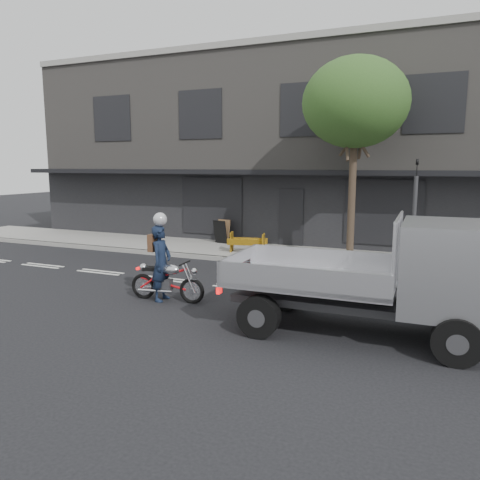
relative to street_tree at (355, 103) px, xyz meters
name	(u,v)px	position (x,y,z in m)	size (l,w,h in m)	color
ground	(241,288)	(-2.20, -4.20, -5.28)	(80.00, 80.00, 0.00)	black
sidewalk	(291,255)	(-2.20, 0.50, -5.20)	(32.00, 3.20, 0.15)	gray
kerb	(277,263)	(-2.20, -1.10, -5.20)	(32.00, 0.20, 0.15)	gray
building_main	(332,151)	(-2.20, 7.10, -1.28)	(26.00, 10.00, 8.00)	slate
street_tree	(355,103)	(0.00, 0.00, 0.00)	(3.40, 3.40, 6.74)	#382B21
traffic_light_pole	(414,222)	(2.00, -0.85, -3.63)	(0.12, 0.12, 3.50)	#2D2D30
motorcycle	(167,280)	(-3.40, -6.06, -4.75)	(1.99, 0.58, 1.02)	black
rider	(161,263)	(-3.55, -6.06, -4.34)	(0.68, 0.45, 1.87)	#121C32
flatbed_ute	(426,271)	(2.52, -6.50, -3.90)	(5.25, 2.25, 2.41)	black
construction_barrier	(245,243)	(-3.71, -0.22, -4.75)	(1.35, 0.54, 0.75)	#FFAA0D
sandwich_board	(220,232)	(-5.48, 1.37, -4.65)	(0.60, 0.40, 0.95)	black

